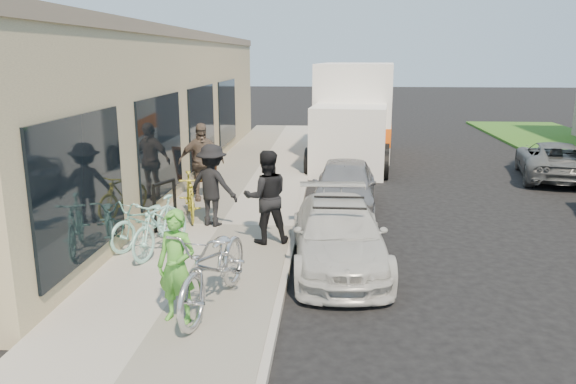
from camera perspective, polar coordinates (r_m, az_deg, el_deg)
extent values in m
plane|color=black|center=(8.74, 2.39, -10.25)|extent=(120.00, 120.00, 0.00)
cube|color=#9E998E|center=(11.74, -6.87, -3.61)|extent=(3.00, 34.00, 0.15)
cube|color=#9D988F|center=(11.54, 0.71, -3.86)|extent=(0.12, 34.00, 0.13)
cube|color=#CCB98D|center=(16.98, -14.65, 8.01)|extent=(3.50, 20.00, 4.00)
cube|color=gray|center=(16.92, -15.09, 15.10)|extent=(3.60, 20.00, 0.25)
cube|color=black|center=(9.03, -20.15, 0.40)|extent=(0.06, 3.00, 2.20)
cube|color=black|center=(12.71, -12.77, 4.54)|extent=(0.06, 3.00, 2.20)
cube|color=black|center=(16.53, -8.72, 6.76)|extent=(0.06, 3.00, 2.20)
cube|color=black|center=(20.43, -6.18, 8.13)|extent=(0.06, 3.00, 2.20)
cylinder|color=black|center=(11.28, -13.40, -1.72)|extent=(0.07, 0.07, 0.94)
cylinder|color=black|center=(11.74, -11.42, -1.01)|extent=(0.07, 0.07, 0.94)
cylinder|color=black|center=(11.40, -12.51, 0.93)|extent=(0.30, 0.61, 0.07)
cube|color=black|center=(15.49, -8.34, 2.76)|extent=(0.65, 0.44, 0.99)
cube|color=black|center=(15.84, -8.53, 2.99)|extent=(0.65, 0.44, 0.99)
cube|color=black|center=(15.45, -8.33, 2.92)|extent=(0.51, 0.32, 0.71)
imported|color=silver|center=(9.70, 5.16, -4.33)|extent=(1.80, 3.91, 1.11)
cylinder|color=black|center=(9.13, 5.26, -1.71)|extent=(0.88, 0.04, 0.04)
cylinder|color=black|center=(9.85, 5.21, -0.57)|extent=(0.88, 0.04, 0.04)
imported|color=gray|center=(13.12, 5.78, 0.65)|extent=(1.65, 3.63, 1.21)
cube|color=white|center=(17.21, 6.18, 5.23)|extent=(2.40, 2.40, 2.08)
cube|color=black|center=(17.15, 6.21, 6.68)|extent=(2.03, 0.27, 0.99)
cube|color=white|center=(20.40, 6.89, 8.38)|extent=(2.97, 4.83, 3.18)
cube|color=#E7570D|center=(20.47, 6.84, 6.40)|extent=(2.99, 4.86, 0.60)
cylinder|color=black|center=(16.88, 2.27, 3.06)|extent=(0.36, 0.90, 0.88)
cylinder|color=black|center=(16.73, 9.74, 2.77)|extent=(0.36, 0.90, 0.88)
cylinder|color=black|center=(18.06, 2.80, 3.75)|extent=(0.36, 0.90, 0.88)
cylinder|color=black|center=(17.92, 9.78, 3.49)|extent=(0.36, 0.90, 0.88)
cylinder|color=black|center=(22.15, 4.19, 5.57)|extent=(0.36, 0.90, 0.88)
cylinder|color=black|center=(22.03, 9.90, 5.36)|extent=(0.36, 0.90, 0.88)
imported|color=#55585A|center=(18.27, 25.35, 2.92)|extent=(2.63, 4.27, 1.10)
imported|color=silver|center=(7.80, -7.43, -7.44)|extent=(1.17, 2.37, 1.19)
imported|color=#52A938|center=(7.42, -11.25, -7.44)|extent=(0.63, 0.50, 1.50)
imported|color=black|center=(10.32, -2.22, -0.50)|extent=(0.99, 0.85, 1.74)
imported|color=#93DCCD|center=(10.05, -12.83, -3.41)|extent=(0.94, 1.73, 1.00)
imported|color=#93DCCD|center=(10.60, -14.17, -2.81)|extent=(1.31, 1.84, 0.92)
imported|color=gold|center=(12.13, -9.93, -0.40)|extent=(0.95, 1.69, 0.98)
imported|color=black|center=(11.48, -7.69, 0.68)|extent=(1.23, 0.96, 1.68)
imported|color=brown|center=(13.59, -8.80, 3.06)|extent=(1.18, 0.80, 1.86)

